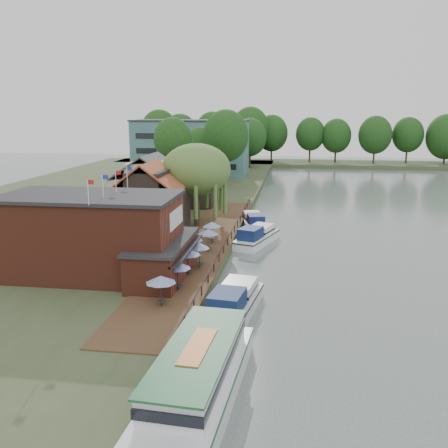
{
  "coord_description": "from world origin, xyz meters",
  "views": [
    {
      "loc": [
        1.86,
        -41.49,
        15.4
      ],
      "look_at": [
        -6.0,
        12.0,
        3.0
      ],
      "focal_mm": 40.0,
      "sensor_mm": 36.0,
      "label": 1
    }
  ],
  "objects_px": {
    "willow": "(196,185)",
    "umbrella_0": "(161,291)",
    "umbrella_6": "(212,232)",
    "cruiser_1": "(256,234)",
    "hotel_block": "(191,147)",
    "umbrella_1": "(178,276)",
    "tour_boat": "(194,380)",
    "swan": "(244,353)",
    "umbrella_2": "(188,262)",
    "pub": "(112,235)",
    "cruiser_2": "(254,220)",
    "cruiser_0": "(234,299)",
    "cottage_a": "(150,199)",
    "cottage_c": "(192,178)",
    "umbrella_3": "(199,255)",
    "umbrella_4": "(192,247)",
    "umbrella_5": "(208,240)",
    "cottage_b": "(150,186)"
  },
  "relations": [
    {
      "from": "willow",
      "to": "umbrella_0",
      "type": "height_order",
      "value": "willow"
    },
    {
      "from": "umbrella_0",
      "to": "umbrella_6",
      "type": "distance_m",
      "value": 18.45
    },
    {
      "from": "willow",
      "to": "cottage_a",
      "type": "bearing_deg",
      "value": -131.99
    },
    {
      "from": "cottage_b",
      "to": "tour_boat",
      "type": "relative_size",
      "value": 0.65
    },
    {
      "from": "cottage_b",
      "to": "umbrella_4",
      "type": "distance_m",
      "value": 21.83
    },
    {
      "from": "cottage_a",
      "to": "umbrella_6",
      "type": "distance_m",
      "value": 8.94
    },
    {
      "from": "pub",
      "to": "umbrella_6",
      "type": "relative_size",
      "value": 8.42
    },
    {
      "from": "umbrella_6",
      "to": "cruiser_1",
      "type": "xyz_separation_m",
      "value": [
        4.58,
        4.25,
        -1.12
      ]
    },
    {
      "from": "umbrella_6",
      "to": "cruiser_1",
      "type": "relative_size",
      "value": 0.24
    },
    {
      "from": "pub",
      "to": "cottage_a",
      "type": "xyz_separation_m",
      "value": [
        -1.0,
        15.0,
        0.6
      ]
    },
    {
      "from": "umbrella_3",
      "to": "umbrella_5",
      "type": "height_order",
      "value": "same"
    },
    {
      "from": "pub",
      "to": "umbrella_0",
      "type": "relative_size",
      "value": 8.42
    },
    {
      "from": "swan",
      "to": "umbrella_3",
      "type": "bearing_deg",
      "value": 111.49
    },
    {
      "from": "umbrella_0",
      "to": "umbrella_1",
      "type": "distance_m",
      "value": 3.53
    },
    {
      "from": "cottage_a",
      "to": "cruiser_1",
      "type": "relative_size",
      "value": 0.89
    },
    {
      "from": "umbrella_0",
      "to": "umbrella_1",
      "type": "height_order",
      "value": "same"
    },
    {
      "from": "swan",
      "to": "tour_boat",
      "type": "bearing_deg",
      "value": -108.15
    },
    {
      "from": "willow",
      "to": "umbrella_0",
      "type": "distance_m",
      "value": 27.02
    },
    {
      "from": "umbrella_6",
      "to": "umbrella_2",
      "type": "bearing_deg",
      "value": -91.17
    },
    {
      "from": "cottage_c",
      "to": "umbrella_4",
      "type": "bearing_deg",
      "value": -78.22
    },
    {
      "from": "pub",
      "to": "cottage_b",
      "type": "height_order",
      "value": "cottage_b"
    },
    {
      "from": "cottage_a",
      "to": "umbrella_1",
      "type": "distance_m",
      "value": 19.85
    },
    {
      "from": "cottage_b",
      "to": "umbrella_6",
      "type": "height_order",
      "value": "cottage_b"
    },
    {
      "from": "umbrella_3",
      "to": "umbrella_5",
      "type": "distance_m",
      "value": 5.39
    },
    {
      "from": "umbrella_0",
      "to": "umbrella_3",
      "type": "xyz_separation_m",
      "value": [
        1.0,
        9.63,
        0.0
      ]
    },
    {
      "from": "pub",
      "to": "umbrella_1",
      "type": "height_order",
      "value": "pub"
    },
    {
      "from": "willow",
      "to": "umbrella_3",
      "type": "xyz_separation_m",
      "value": [
        3.67,
        -16.98,
        -3.93
      ]
    },
    {
      "from": "cottage_b",
      "to": "umbrella_4",
      "type": "height_order",
      "value": "cottage_b"
    },
    {
      "from": "hotel_block",
      "to": "umbrella_1",
      "type": "height_order",
      "value": "hotel_block"
    },
    {
      "from": "umbrella_2",
      "to": "cruiser_0",
      "type": "distance_m",
      "value": 7.42
    },
    {
      "from": "umbrella_4",
      "to": "umbrella_1",
      "type": "bearing_deg",
      "value": -85.49
    },
    {
      "from": "umbrella_4",
      "to": "umbrella_5",
      "type": "distance_m",
      "value": 2.88
    },
    {
      "from": "cruiser_2",
      "to": "swan",
      "type": "xyz_separation_m",
      "value": [
        2.46,
        -35.44,
        -0.89
      ]
    },
    {
      "from": "willow",
      "to": "umbrella_1",
      "type": "xyz_separation_m",
      "value": [
        3.09,
        -23.1,
        -3.93
      ]
    },
    {
      "from": "cruiser_0",
      "to": "tour_boat",
      "type": "relative_size",
      "value": 0.69
    },
    {
      "from": "umbrella_2",
      "to": "umbrella_6",
      "type": "relative_size",
      "value": 1.0
    },
    {
      "from": "umbrella_1",
      "to": "umbrella_2",
      "type": "relative_size",
      "value": 1.0
    },
    {
      "from": "cruiser_1",
      "to": "tour_boat",
      "type": "bearing_deg",
      "value": -73.28
    },
    {
      "from": "umbrella_6",
      "to": "tour_boat",
      "type": "bearing_deg",
      "value": -82.05
    },
    {
      "from": "tour_boat",
      "to": "cottage_a",
      "type": "bearing_deg",
      "value": 113.76
    },
    {
      "from": "cottage_c",
      "to": "swan",
      "type": "bearing_deg",
      "value": -74.2
    },
    {
      "from": "pub",
      "to": "cruiser_0",
      "type": "bearing_deg",
      "value": -22.95
    },
    {
      "from": "hotel_block",
      "to": "cruiser_0",
      "type": "relative_size",
      "value": 2.47
    },
    {
      "from": "cottage_c",
      "to": "umbrella_3",
      "type": "bearing_deg",
      "value": -76.97
    },
    {
      "from": "hotel_block",
      "to": "willow",
      "type": "height_order",
      "value": "hotel_block"
    },
    {
      "from": "swan",
      "to": "cruiser_0",
      "type": "bearing_deg",
      "value": 102.7
    },
    {
      "from": "umbrella_6",
      "to": "cruiser_0",
      "type": "relative_size",
      "value": 0.23
    },
    {
      "from": "umbrella_5",
      "to": "cruiser_2",
      "type": "height_order",
      "value": "umbrella_5"
    },
    {
      "from": "cruiser_2",
      "to": "swan",
      "type": "bearing_deg",
      "value": -99.07
    },
    {
      "from": "umbrella_2",
      "to": "cruiser_2",
      "type": "xyz_separation_m",
      "value": [
        3.8,
        23.24,
        -1.17
      ]
    }
  ]
}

